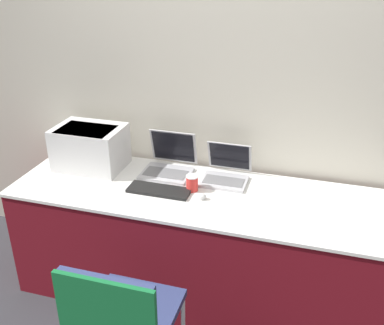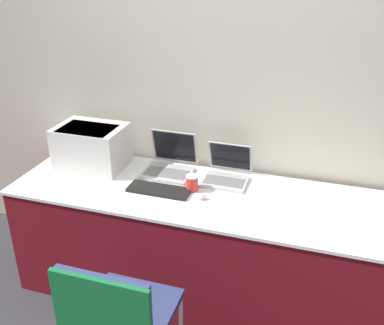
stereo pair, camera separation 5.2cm
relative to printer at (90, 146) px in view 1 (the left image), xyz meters
name	(u,v)px [view 1 (the left image)]	position (x,y,z in m)	size (l,w,h in m)	color
wall_back	(223,90)	(0.84, 0.30, 0.38)	(8.00, 0.05, 2.60)	#B7B2A3
table	(204,244)	(0.84, -0.14, -0.54)	(2.43, 0.74, 0.77)	maroon
printer	(90,146)	(0.00, 0.00, 0.00)	(0.45, 0.33, 0.29)	silver
laptop_left	(169,164)	(0.53, 0.09, -0.10)	(0.32, 0.32, 0.26)	#B7B7BC
laptop_right	(226,172)	(0.93, 0.08, -0.11)	(0.29, 0.30, 0.23)	#B7B7BC
external_keyboard	(159,190)	(0.57, -0.20, -0.15)	(0.39, 0.14, 0.02)	black
coffee_cup	(192,183)	(0.76, -0.12, -0.10)	(0.08, 0.08, 0.10)	red
mouse	(202,196)	(0.85, -0.21, -0.14)	(0.06, 0.04, 0.04)	silver
chair	(120,316)	(0.67, -1.04, -0.36)	(0.47, 0.48, 0.87)	navy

